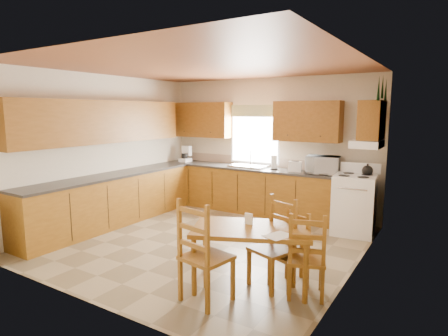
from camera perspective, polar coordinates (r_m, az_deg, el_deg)
The scene contains 35 objects.
floor at distance 6.05m, azimuth -2.76°, elevation -11.09°, with size 4.50×4.50×0.00m, color #87795A.
ceiling at distance 5.73m, azimuth -2.96°, elevation 15.23°, with size 4.50×4.50×0.00m, color brown.
wall_left at distance 7.25m, azimuth -17.64°, elevation 2.77°, with size 4.50×4.50×0.00m, color beige.
wall_right at distance 4.83m, azimuth 19.63°, elevation -0.09°, with size 4.50×4.50×0.00m, color beige.
wall_back at distance 7.68m, azimuth 6.77°, elevation 3.42°, with size 4.50×4.50×0.00m, color beige.
wall_front at distance 4.12m, azimuth -21.03°, elevation -1.60°, with size 4.50×4.50×0.00m, color beige.
lower_cab_back at distance 7.72m, azimuth 3.18°, elevation -3.34°, with size 3.75×0.60×0.88m, color brown.
lower_cab_left at distance 7.08m, azimuth -16.64°, elevation -4.80°, with size 0.60×3.60×0.88m, color brown.
counter_back at distance 7.64m, azimuth 3.21°, elevation 0.03°, with size 3.75×0.63×0.04m, color #33302D.
counter_left at distance 6.99m, azimuth -16.80°, elevation -1.13°, with size 0.63×3.60×0.04m, color #33302D.
backsplash at distance 7.88m, azimuth 4.23°, elevation 1.09°, with size 3.75×0.01×0.18m, color gray.
upper_cab_back_left at distance 8.29m, azimuth -3.46°, elevation 7.34°, with size 1.41×0.33×0.75m, color brown.
upper_cab_back_right at distance 7.17m, azimuth 12.57°, elevation 6.95°, with size 1.25×0.33×0.75m, color brown.
upper_cab_left at distance 7.00m, azimuth -17.88°, elevation 6.70°, with size 0.33×3.60×0.75m, color brown.
upper_cab_stove at distance 6.43m, azimuth 21.60°, elevation 6.78°, with size 0.33×0.62×0.62m, color brown.
range_hood at distance 6.46m, azimuth 20.98°, elevation 3.45°, with size 0.44×0.62×0.12m, color white.
window_frame at distance 7.77m, azimuth 4.70°, elevation 4.99°, with size 1.13×0.02×1.18m, color white.
window_pane at distance 7.77m, azimuth 4.68°, elevation 4.99°, with size 1.05×0.01×1.10m, color white.
window_valance at distance 7.73m, azimuth 4.64°, elevation 8.68°, with size 1.19×0.01×0.24m, color #44622E.
sink_basin at distance 7.60m, azimuth 3.71°, elevation 0.29°, with size 0.75×0.45×0.04m, color silver.
pine_decal_a at distance 6.10m, azimuth 22.51°, elevation 11.18°, with size 0.22×0.22×0.36m, color #113711.
pine_decal_b at distance 6.42m, azimuth 23.02°, elevation 11.35°, with size 0.22×0.22×0.36m, color #113711.
pine_decal_c at distance 6.74m, azimuth 23.44°, elevation 10.83°, with size 0.22×0.22×0.36m, color #113711.
stove at distance 6.66m, azimuth 19.22°, elevation -5.36°, with size 0.66×0.68×0.97m, color white.
coffeemaker at distance 8.43m, azimuth -5.93°, elevation 2.10°, with size 0.20×0.24×0.34m, color white.
paper_towel at distance 7.34m, azimuth 7.62°, elevation 0.85°, with size 0.12×0.12×0.27m, color white.
toaster at distance 7.12m, azimuth 10.77°, elevation 0.21°, with size 0.24×0.15×0.19m, color white.
microwave at distance 6.99m, azimuth 14.82°, elevation 0.46°, with size 0.54×0.39×0.32m, color white.
dining_table at distance 4.50m, azimuth 4.11°, elevation -13.33°, with size 1.34×0.76×0.72m, color brown.
chair_near_left at distance 4.10m, azimuth -2.70°, elevation -12.47°, with size 0.47×0.45×1.13m, color brown.
chair_near_right at distance 4.33m, azimuth 12.44°, elevation -12.68°, with size 0.41×0.39×0.97m, color brown.
chair_far_left at distance 4.50m, azimuth 9.84°, elevation -12.30°, with size 0.37×0.35×0.88m, color brown.
chair_far_right at distance 4.46m, azimuth 7.27°, elevation -11.36°, with size 0.44×0.42×1.04m, color brown.
table_paper at distance 4.13m, azimuth 8.28°, elevation -10.17°, with size 0.22×0.29×0.00m, color white.
table_card at distance 4.47m, azimuth 3.79°, elevation -7.73°, with size 0.10×0.02×0.13m, color white.
Camera 1 is at (3.25, -4.68, 2.04)m, focal length 30.00 mm.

